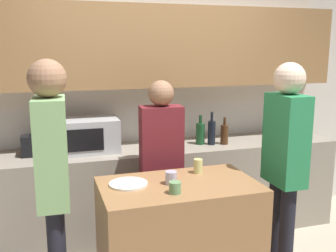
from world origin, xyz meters
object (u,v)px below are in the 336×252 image
bottle_2 (224,134)px  person_right (285,158)px  cup_2 (175,188)px  bottle_1 (212,132)px  plate_on_island (128,184)px  person_left (161,159)px  person_center (53,173)px  potted_plant (298,117)px  toaster (37,145)px  microwave (89,135)px  bottle_0 (200,133)px  cup_1 (198,166)px  cup_0 (171,178)px

bottle_2 → person_right: (0.01, -1.00, 0.04)m
cup_2 → bottle_1: bearing=57.0°
plate_on_island → person_left: size_ratio=0.17×
cup_2 → person_center: bearing=164.4°
person_center → cup_2: bearing=77.3°
person_right → person_left: bearing=53.2°
plate_on_island → person_right: 1.16m
plate_on_island → person_center: bearing=-175.8°
cup_2 → person_left: 0.75m
potted_plant → cup_2: size_ratio=5.02×
bottle_1 → person_center: 1.79m
toaster → person_left: bearing=-29.2°
person_left → microwave: bearing=-41.4°
bottle_0 → person_center: (-1.40, -1.03, 0.05)m
microwave → person_center: bearing=-107.4°
plate_on_island → microwave: bearing=97.8°
potted_plant → bottle_0: bearing=-177.3°
bottle_0 → bottle_1: (0.10, -0.05, 0.01)m
plate_on_island → cup_1: size_ratio=2.46×
bottle_2 → person_right: size_ratio=0.15×
cup_1 → bottle_0: bearing=67.0°
cup_1 → cup_0: bearing=-147.9°
microwave → cup_1: (0.68, -0.95, -0.08)m
bottle_1 → cup_0: bottle_1 is taller
bottle_2 → bottle_1: bearing=169.5°
bottle_1 → person_left: size_ratio=0.20×
microwave → person_center: size_ratio=0.30×
bottle_2 → person_center: 1.88m
cup_0 → bottle_0: bearing=58.9°
cup_1 → person_left: size_ratio=0.07×
bottle_1 → cup_2: bottle_1 is taller
cup_0 → cup_1: size_ratio=0.83×
toaster → person_right: person_right is taller
bottle_1 → person_left: 0.78m
bottle_2 → cup_0: size_ratio=3.00×
microwave → cup_2: bearing=-72.9°
plate_on_island → person_left: (0.38, 0.50, 0.00)m
toaster → cup_1: (1.13, -0.95, -0.02)m
toaster → cup_0: 1.41m
cup_1 → person_right: size_ratio=0.06×
potted_plant → bottle_2: (-0.92, -0.13, -0.10)m
bottle_0 → toaster: bearing=178.0°
microwave → toaster: size_ratio=2.00×
potted_plant → cup_0: (-1.78, -1.11, -0.13)m
toaster → person_center: person_center is taller
toaster → person_left: size_ratio=0.17×
toaster → bottle_0: bottle_0 is taller
toaster → cup_0: bearing=-52.0°
bottle_2 → plate_on_island: (-1.14, -0.92, -0.07)m
bottle_0 → plate_on_island: bearing=-132.9°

